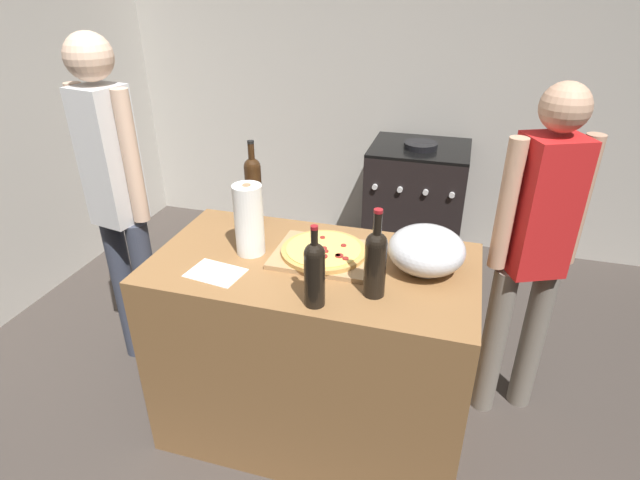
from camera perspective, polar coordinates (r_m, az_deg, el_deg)
The scene contains 15 objects.
ground_plane at distance 3.18m, azimuth 2.55°, elevation -9.97°, with size 4.66×3.27×0.02m, color #3F3833.
kitchen_wall_rear at distance 3.93m, azimuth 8.09°, elevation 18.23°, with size 4.66×0.10×2.60m, color #BCB7AD.
kitchen_wall_left at distance 3.66m, azimuth -31.52°, elevation 13.88°, with size 0.10×3.27×2.60m, color #BCB7AD.
counter at distance 2.31m, azimuth -0.71°, elevation -12.18°, with size 1.31×0.71×0.90m, color olive.
cutting_board at distance 2.08m, azimuth 0.41°, elevation -1.69°, with size 0.40×0.32×0.02m, color tan.
pizza at distance 2.07m, azimuth 0.42°, elevation -1.20°, with size 0.35×0.35×0.03m.
mixing_bowl at distance 1.99m, azimuth 11.86°, elevation -1.10°, with size 0.30×0.30×0.18m.
paper_towel_roll at distance 2.08m, azimuth -7.98°, elevation 2.26°, with size 0.12×0.12×0.30m.
wine_bottle_green at distance 1.73m, azimuth -0.62°, elevation -3.55°, with size 0.07×0.07×0.31m.
wine_bottle_amber at distance 2.32m, azimuth -7.47°, elevation 5.82°, with size 0.08×0.08×0.39m.
wine_bottle_clear at distance 1.79m, azimuth 6.25°, elevation -2.29°, with size 0.08×0.08×0.34m.
recipe_sheet at distance 2.02m, azimuth -11.65°, elevation -3.63°, with size 0.21×0.15×0.00m, color white.
stove at distance 3.76m, azimuth 10.62°, elevation 3.89°, with size 0.67×0.60×0.92m.
person_in_stripes at distance 2.63m, azimuth -21.88°, elevation 4.80°, with size 0.36×0.23×1.73m.
person_in_red at distance 2.35m, azimuth 22.95°, elevation -0.40°, with size 0.37×0.28×1.59m.
Camera 1 is at (0.57, -1.11, 1.94)m, focal length 28.51 mm.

